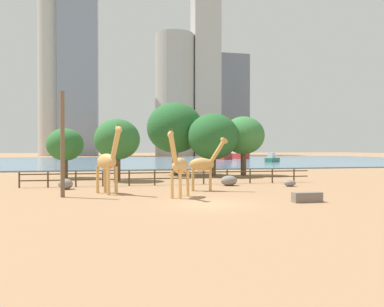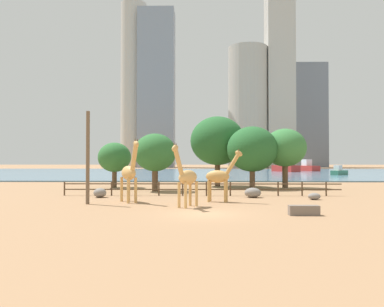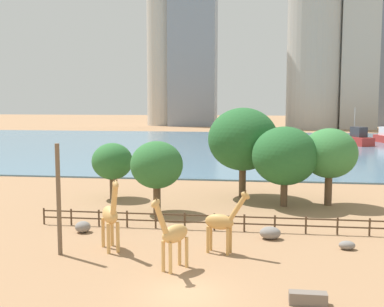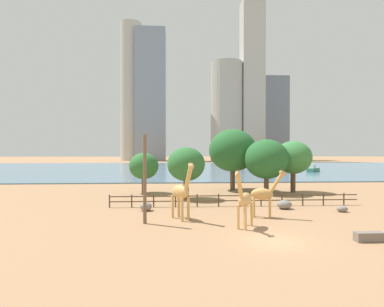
# 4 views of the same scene
# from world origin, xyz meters

# --- Properties ---
(ground_plane) EXTENTS (400.00, 400.00, 0.00)m
(ground_plane) POSITION_xyz_m (0.00, 80.00, 0.00)
(ground_plane) COLOR #9E7551
(harbor_water) EXTENTS (180.00, 86.00, 0.20)m
(harbor_water) POSITION_xyz_m (0.00, 77.00, 0.10)
(harbor_water) COLOR slate
(harbor_water) RESTS_ON ground
(giraffe_tall) EXTENTS (2.05, 2.76, 4.54)m
(giraffe_tall) POSITION_xyz_m (-1.16, 3.25, 2.13)
(giraffe_tall) COLOR tan
(giraffe_tall) RESTS_ON ground
(giraffe_companion) EXTENTS (3.07, 1.33, 4.24)m
(giraffe_companion) POSITION_xyz_m (1.38, 6.69, 2.03)
(giraffe_companion) COLOR tan
(giraffe_companion) RESTS_ON ground
(giraffe_young) EXTENTS (2.13, 2.99, 5.01)m
(giraffe_young) POSITION_xyz_m (-5.79, 6.32, 2.34)
(giraffe_young) COLOR tan
(giraffe_young) RESTS_ON ground
(utility_pole) EXTENTS (0.28, 0.28, 7.07)m
(utility_pole) POSITION_xyz_m (-8.73, 5.05, 3.53)
(utility_pole) COLOR brown
(utility_pole) RESTS_ON ground
(boulder_near_fence) EXTENTS (1.47, 1.17, 0.88)m
(boulder_near_fence) POSITION_xyz_m (4.53, 10.29, 0.44)
(boulder_near_fence) COLOR gray
(boulder_near_fence) RESTS_ON ground
(boulder_by_pole) EXTENTS (1.14, 1.11, 0.83)m
(boulder_by_pole) POSITION_xyz_m (-9.14, 10.16, 0.42)
(boulder_by_pole) COLOR gray
(boulder_by_pole) RESTS_ON ground
(boulder_small) EXTENTS (1.06, 0.76, 0.57)m
(boulder_small) POSITION_xyz_m (9.45, 8.55, 0.28)
(boulder_small) COLOR gray
(boulder_small) RESTS_ON ground
(feeding_trough) EXTENTS (1.80, 0.60, 0.60)m
(feeding_trough) POSITION_xyz_m (6.03, -0.48, 0.30)
(feeding_trough) COLOR #72665B
(feeding_trough) RESTS_ON ground
(enclosure_fence) EXTENTS (26.12, 0.14, 1.30)m
(enclosure_fence) POSITION_xyz_m (-0.29, 12.00, 0.76)
(enclosure_fence) COLOR #4C3826
(enclosure_fence) RESTS_ON ground
(tree_left_large) EXTENTS (6.94, 6.94, 8.97)m
(tree_left_large) POSITION_xyz_m (2.14, 24.78, 5.83)
(tree_left_large) COLOR brown
(tree_left_large) RESTS_ON ground
(tree_center_broad) EXTENTS (4.54, 4.54, 6.23)m
(tree_center_broad) POSITION_xyz_m (-5.00, 17.08, 4.15)
(tree_center_broad) COLOR brown
(tree_center_broad) RESTS_ON ground
(tree_right_tall) EXTENTS (4.01, 4.01, 5.52)m
(tree_right_tall) POSITION_xyz_m (-10.60, 22.44, 3.68)
(tree_right_tall) COLOR brown
(tree_right_tall) RESTS_ON ground
(tree_left_small) EXTENTS (5.09, 5.09, 7.16)m
(tree_left_small) POSITION_xyz_m (10.13, 22.04, 4.83)
(tree_left_small) COLOR brown
(tree_left_small) RESTS_ON ground
(tree_right_small) EXTENTS (5.95, 5.95, 7.35)m
(tree_right_small) POSITION_xyz_m (6.05, 21.10, 4.65)
(tree_right_small) COLOR brown
(tree_right_small) RESTS_ON ground
(boat_sailboat) EXTENTS (6.62, 9.33, 7.93)m
(boat_sailboat) POSITION_xyz_m (24.41, 82.35, 1.52)
(boat_sailboat) COLOR #B22D28
(boat_sailboat) RESTS_ON harbor_water
(skyline_tower_needle) EXTENTS (17.25, 12.95, 76.03)m
(skyline_tower_needle) POSITION_xyz_m (-20.40, 156.98, 38.02)
(skyline_tower_needle) COLOR gray
(skyline_tower_needle) RESTS_ON ground
(skyline_block_left) EXTENTS (12.58, 12.58, 80.67)m
(skyline_block_left) POSITION_xyz_m (-32.07, 159.46, 40.34)
(skyline_block_left) COLOR #B7B2A8
(skyline_block_left) RESTS_ON ground
(skyline_block_right) EXTENTS (17.61, 17.61, 54.04)m
(skyline_block_right) POSITION_xyz_m (22.03, 144.32, 27.02)
(skyline_block_right) COLOR #ADA89E
(skyline_block_right) RESTS_ON ground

